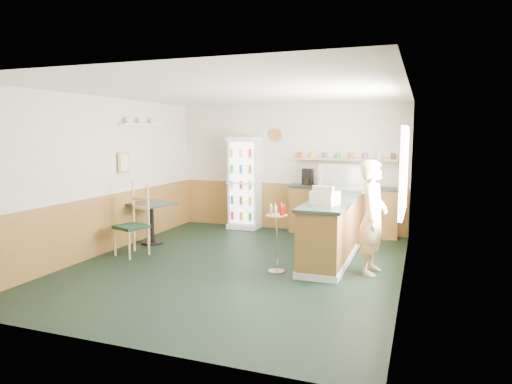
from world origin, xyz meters
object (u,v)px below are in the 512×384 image
at_px(condiment_stand, 277,228).
at_px(cafe_table, 152,215).
at_px(shopkeeper, 373,217).
at_px(display_case, 344,178).
at_px(cash_register, 325,198).
at_px(cafe_chair, 135,217).
at_px(drinks_fridge, 245,183).

height_order(condiment_stand, cafe_table, condiment_stand).
bearing_deg(shopkeeper, display_case, 29.10).
height_order(display_case, cash_register, display_case).
bearing_deg(condiment_stand, cash_register, 28.00).
xyz_separation_m(cafe_table, cafe_chair, (0.14, -0.74, 0.10)).
relative_size(cafe_table, cafe_chair, 0.71).
xyz_separation_m(drinks_fridge, condiment_stand, (1.65, -2.89, -0.33)).
height_order(drinks_fridge, condiment_stand, drinks_fridge).
relative_size(cash_register, shopkeeper, 0.22).
distance_m(shopkeeper, condiment_stand, 1.42).
relative_size(display_case, shopkeeper, 0.52).
bearing_deg(cafe_chair, cash_register, 21.19).
xyz_separation_m(drinks_fridge, cash_register, (2.30, -2.54, 0.11)).
xyz_separation_m(drinks_fridge, cafe_chair, (-0.96, -2.74, -0.35)).
xyz_separation_m(drinks_fridge, shopkeeper, (3.00, -2.47, -0.16)).
bearing_deg(cafe_table, shopkeeper, -6.58).
height_order(drinks_fridge, shopkeeper, drinks_fridge).
relative_size(shopkeeper, condiment_stand, 1.66).
relative_size(drinks_fridge, condiment_stand, 1.98).
bearing_deg(condiment_stand, cafe_chair, 176.66).
distance_m(display_case, shopkeeper, 1.80).
bearing_deg(cafe_table, cafe_chair, -79.32).
relative_size(shopkeeper, cafe_chair, 1.35).
distance_m(display_case, cafe_chair, 3.81).
height_order(shopkeeper, cafe_chair, shopkeeper).
distance_m(shopkeeper, cafe_chair, 3.97).
relative_size(cash_register, condiment_stand, 0.37).
bearing_deg(cafe_chair, shopkeeper, 21.67).
distance_m(cafe_table, cafe_chair, 0.76).
distance_m(condiment_stand, cafe_table, 2.89).
distance_m(condiment_stand, cafe_chair, 2.62).
bearing_deg(drinks_fridge, cafe_table, -118.90).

